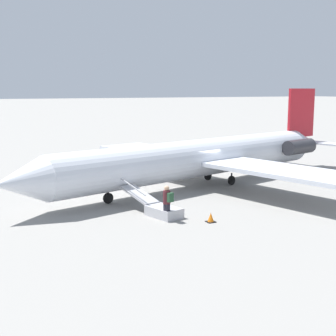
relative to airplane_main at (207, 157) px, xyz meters
The scene contains 5 objects.
ground_plane 2.09m from the airplane_main, 14.44° to the left, with size 600.00×600.00×0.00m, color gray.
airplane_main is the anchor object (origin of this frame).
boarding_stairs 8.35m from the airplane_main, 41.65° to the left, with size 2.00×4.14×1.62m.
passenger 9.11m from the airplane_main, 46.66° to the left, with size 0.41×0.56×1.74m.
traffic_cone_near_stairs 9.04m from the airplane_main, 60.03° to the left, with size 0.43×0.43×0.47m.
Camera 1 is at (15.16, 25.92, 6.29)m, focal length 50.00 mm.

